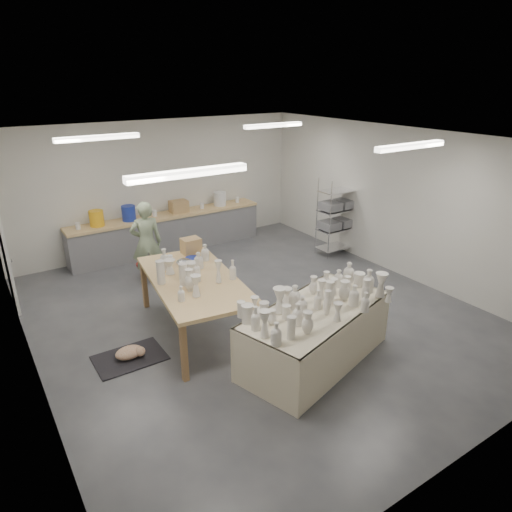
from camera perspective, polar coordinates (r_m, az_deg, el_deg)
room at (r=7.37m, az=-1.41°, el=7.07°), size 8.00×8.02×3.00m
back_counter at (r=10.95m, az=-10.92°, el=3.07°), size 4.60×0.60×1.24m
wire_shelf at (r=10.65m, az=10.11°, el=5.03°), size 0.88×0.48×1.80m
drying_table at (r=6.74m, az=7.45°, el=-9.33°), size 2.60×1.78×1.22m
work_table at (r=7.32m, az=-7.97°, el=-2.49°), size 1.59×2.66×1.32m
rug at (r=7.19m, az=-15.50°, el=-12.16°), size 1.00×0.70×0.02m
cat at (r=7.13m, az=-15.40°, el=-11.51°), size 0.45×0.35×0.18m
potter at (r=9.24m, az=-13.52°, el=1.63°), size 0.69×0.54×1.68m
red_stool at (r=9.68m, az=-13.79°, el=-1.06°), size 0.39×0.39×0.31m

